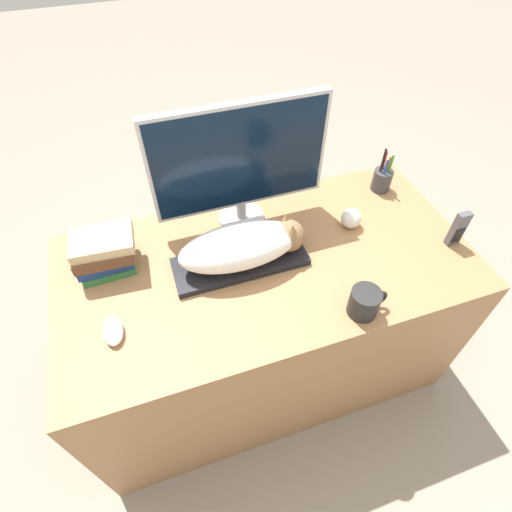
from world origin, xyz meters
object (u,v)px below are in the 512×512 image
at_px(pen_cup, 382,179).
at_px(monitor, 240,162).
at_px(cat, 246,245).
at_px(baseball, 351,218).
at_px(book_stack, 104,252).
at_px(phone, 458,229).
at_px(keyboard, 240,262).
at_px(coffee_mug, 365,302).
at_px(computer_mouse, 113,331).

bearing_deg(pen_cup, monitor, 179.84).
relative_size(cat, baseball, 5.73).
distance_m(monitor, book_stack, 0.53).
xyz_separation_m(phone, book_stack, (-1.15, 0.28, 0.00)).
xyz_separation_m(keyboard, monitor, (0.07, 0.20, 0.25)).
xyz_separation_m(cat, coffee_mug, (0.27, -0.30, -0.04)).
relative_size(pen_cup, book_stack, 0.90).
relative_size(phone, book_stack, 0.67).
bearing_deg(phone, coffee_mug, -160.43).
bearing_deg(computer_mouse, cat, 17.23).
bearing_deg(baseball, phone, -32.78).
height_order(pen_cup, phone, pen_cup).
height_order(cat, monitor, monitor).
relative_size(keyboard, phone, 3.25).
bearing_deg(phone, pen_cup, 103.69).
height_order(computer_mouse, book_stack, book_stack).
xyz_separation_m(pen_cup, phone, (0.08, -0.35, 0.02)).
bearing_deg(coffee_mug, keyboard, 134.78).
bearing_deg(keyboard, cat, -0.00).
xyz_separation_m(pen_cup, book_stack, (-1.07, -0.07, 0.02)).
bearing_deg(coffee_mug, computer_mouse, 167.56).
height_order(keyboard, computer_mouse, computer_mouse).
height_order(computer_mouse, baseball, baseball).
height_order(coffee_mug, pen_cup, pen_cup).
height_order(keyboard, phone, phone).
xyz_separation_m(cat, phone, (0.71, -0.14, -0.02)).
relative_size(cat, coffee_mug, 3.43).
xyz_separation_m(monitor, baseball, (0.36, -0.16, -0.22)).
relative_size(keyboard, computer_mouse, 4.34).
distance_m(monitor, computer_mouse, 0.65).
relative_size(monitor, computer_mouse, 5.78).
bearing_deg(coffee_mug, cat, 132.44).
height_order(cat, coffee_mug, cat).
distance_m(monitor, phone, 0.77).
relative_size(keyboard, book_stack, 2.19).
relative_size(keyboard, monitor, 0.75).
bearing_deg(cat, baseball, 6.84).
height_order(keyboard, baseball, baseball).
xyz_separation_m(keyboard, baseball, (0.43, 0.05, 0.02)).
height_order(cat, book_stack, cat).
bearing_deg(pen_cup, cat, -162.02).
bearing_deg(coffee_mug, book_stack, 148.76).
relative_size(monitor, pen_cup, 3.22).
distance_m(cat, book_stack, 0.46).
distance_m(computer_mouse, book_stack, 0.28).
height_order(keyboard, pen_cup, pen_cup).
bearing_deg(baseball, keyboard, -173.52).
distance_m(computer_mouse, baseball, 0.88).
relative_size(cat, computer_mouse, 4.10).
bearing_deg(book_stack, keyboard, -17.86).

